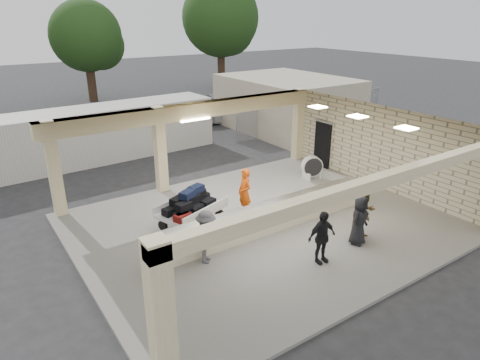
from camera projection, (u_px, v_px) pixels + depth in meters
ground at (261, 227)px, 14.75m from camera, size 120.00×120.00×0.00m
pavilion at (256, 183)px, 14.89m from camera, size 12.01×10.00×3.55m
baggage_counter at (271, 217)px, 14.16m from camera, size 8.20×0.58×0.98m
luggage_cart at (191, 206)px, 14.41m from camera, size 2.56×2.02×1.31m
drum_fan at (312, 166)px, 18.63m from camera, size 0.96×0.63×1.01m
baggage_handler at (245, 193)px, 15.06m from camera, size 0.38×0.66×1.75m
passenger_a at (364, 213)px, 13.50m from camera, size 0.87×0.41×1.76m
passenger_b at (322, 237)px, 12.20m from camera, size 0.97×0.42×1.61m
passenger_c at (206, 237)px, 12.21m from camera, size 0.95×1.03×1.61m
passenger_d at (359, 220)px, 13.22m from camera, size 0.84×0.52×1.60m
car_white_a at (227, 110)px, 29.06m from camera, size 5.33×3.28×1.42m
car_white_b at (274, 102)px, 31.95m from camera, size 4.82×3.07×1.43m
car_dark at (221, 107)px, 29.94m from camera, size 4.85×2.73×1.53m
container_white at (98, 134)px, 21.19m from camera, size 12.09×2.96×2.60m
fence at (315, 112)px, 27.07m from camera, size 12.06×0.06×2.03m
tree_mid at (90, 39)px, 34.30m from camera, size 6.00×5.60×8.00m
tree_right at (223, 21)px, 39.37m from camera, size 7.20×7.00×10.00m
adjacent_building at (287, 103)px, 26.85m from camera, size 6.00×8.00×3.20m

